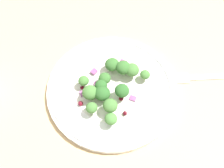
% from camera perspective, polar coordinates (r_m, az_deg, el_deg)
% --- Properties ---
extents(ground_plane, '(1.80, 1.80, 0.02)m').
position_cam_1_polar(ground_plane, '(0.56, -0.41, 0.32)').
color(ground_plane, tan).
extents(plate, '(0.26, 0.26, 0.02)m').
position_cam_1_polar(plate, '(0.53, 0.00, -0.98)').
color(plate, white).
rests_on(plate, ground_plane).
extents(dressing_pool, '(0.15, 0.15, 0.00)m').
position_cam_1_polar(dressing_pool, '(0.53, 0.00, -0.75)').
color(dressing_pool, white).
rests_on(dressing_pool, plate).
extents(broccoli_floret_0, '(0.02, 0.02, 0.02)m').
position_cam_1_polar(broccoli_floret_0, '(0.49, -4.30, -4.99)').
color(broccoli_floret_0, '#9EC684').
rests_on(broccoli_floret_0, plate).
extents(broccoli_floret_1, '(0.03, 0.03, 0.03)m').
position_cam_1_polar(broccoli_floret_1, '(0.50, -4.63, -1.81)').
color(broccoli_floret_1, '#8EB77A').
rests_on(broccoli_floret_1, plate).
extents(broccoli_floret_2, '(0.03, 0.03, 0.03)m').
position_cam_1_polar(broccoli_floret_2, '(0.53, 0.46, 3.98)').
color(broccoli_floret_2, '#ADD18E').
rests_on(broccoli_floret_2, plate).
extents(broccoli_floret_3, '(0.03, 0.03, 0.03)m').
position_cam_1_polar(broccoli_floret_3, '(0.53, 2.38, 3.42)').
color(broccoli_floret_3, '#8EB77A').
rests_on(broccoli_floret_3, plate).
extents(broccoli_floret_4, '(0.02, 0.02, 0.02)m').
position_cam_1_polar(broccoli_floret_4, '(0.52, -5.95, 0.64)').
color(broccoli_floret_4, '#9EC684').
rests_on(broccoli_floret_4, plate).
extents(broccoli_floret_5, '(0.02, 0.02, 0.02)m').
position_cam_1_polar(broccoli_floret_5, '(0.48, -0.22, -7.35)').
color(broccoli_floret_5, '#ADD18E').
rests_on(broccoli_floret_5, plate).
extents(broccoli_floret_6, '(0.02, 0.02, 0.02)m').
position_cam_1_polar(broccoli_floret_6, '(0.53, 6.95, 1.94)').
color(broccoli_floret_6, '#ADD18E').
rests_on(broccoli_floret_6, plate).
extents(broccoli_floret_7, '(0.03, 0.03, 0.03)m').
position_cam_1_polar(broccoli_floret_7, '(0.50, 2.11, -1.45)').
color(broccoli_floret_7, '#9EC684').
rests_on(broccoli_floret_7, plate).
extents(broccoli_floret_8, '(0.03, 0.03, 0.03)m').
position_cam_1_polar(broccoli_floret_8, '(0.50, -2.28, -1.96)').
color(broccoli_floret_8, '#ADD18E').
rests_on(broccoli_floret_8, plate).
extents(broccoli_floret_9, '(0.03, 0.03, 0.03)m').
position_cam_1_polar(broccoli_floret_9, '(0.49, -0.37, -4.56)').
color(broccoli_floret_9, '#ADD18E').
rests_on(broccoli_floret_9, plate).
extents(broccoli_floret_10, '(0.02, 0.02, 0.02)m').
position_cam_1_polar(broccoli_floret_10, '(0.51, -2.31, -0.33)').
color(broccoli_floret_10, '#8EB77A').
rests_on(broccoli_floret_10, plate).
extents(broccoli_floret_11, '(0.02, 0.02, 0.02)m').
position_cam_1_polar(broccoli_floret_11, '(0.52, -1.55, 1.17)').
color(broccoli_floret_11, '#ADD18E').
rests_on(broccoli_floret_11, plate).
extents(broccoli_floret_12, '(0.03, 0.03, 0.03)m').
position_cam_1_polar(broccoli_floret_12, '(0.53, 4.20, 2.96)').
color(broccoli_floret_12, '#9EC684').
rests_on(broccoli_floret_12, plate).
extents(cranberry_0, '(0.01, 0.01, 0.01)m').
position_cam_1_polar(cranberry_0, '(0.51, -6.61, -4.08)').
color(cranberry_0, maroon).
rests_on(cranberry_0, plate).
extents(cranberry_1, '(0.01, 0.01, 0.01)m').
position_cam_1_polar(cranberry_1, '(0.50, 2.71, -6.16)').
color(cranberry_1, '#4C0A14').
rests_on(cranberry_1, plate).
extents(cranberry_2, '(0.01, 0.01, 0.01)m').
position_cam_1_polar(cranberry_2, '(0.52, -6.30, -0.75)').
color(cranberry_2, '#4C0A14').
rests_on(cranberry_2, plate).
extents(cranberry_3, '(0.01, 0.01, 0.01)m').
position_cam_1_polar(cranberry_3, '(0.52, -3.19, -1.89)').
color(cranberry_3, maroon).
rests_on(cranberry_3, plate).
extents(cranberry_4, '(0.01, 0.01, 0.01)m').
position_cam_1_polar(cranberry_4, '(0.51, 1.93, -3.08)').
color(cranberry_4, '#4C0A14').
rests_on(cranberry_4, plate).
extents(onion_bit_0, '(0.02, 0.01, 0.00)m').
position_cam_1_polar(onion_bit_0, '(0.56, 2.41, 4.67)').
color(onion_bit_0, '#843D75').
rests_on(onion_bit_0, plate).
extents(onion_bit_1, '(0.01, 0.01, 0.00)m').
position_cam_1_polar(onion_bit_1, '(0.52, -6.27, -1.96)').
color(onion_bit_1, '#A35B93').
rests_on(onion_bit_1, plate).
extents(onion_bit_2, '(0.01, 0.02, 0.00)m').
position_cam_1_polar(onion_bit_2, '(0.55, -3.73, 2.84)').
color(onion_bit_2, '#934C84').
rests_on(onion_bit_2, plate).
extents(onion_bit_3, '(0.01, 0.01, 0.01)m').
position_cam_1_polar(onion_bit_3, '(0.53, -3.13, 0.03)').
color(onion_bit_3, '#843D75').
rests_on(onion_bit_3, plate).
extents(onion_bit_4, '(0.01, 0.01, 0.00)m').
position_cam_1_polar(onion_bit_4, '(0.52, 4.37, -3.06)').
color(onion_bit_4, '#934C84').
rests_on(onion_bit_4, plate).
extents(fork, '(0.18, 0.08, 0.01)m').
position_cam_1_polar(fork, '(0.59, 19.93, 1.47)').
color(fork, silver).
rests_on(fork, ground_plane).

